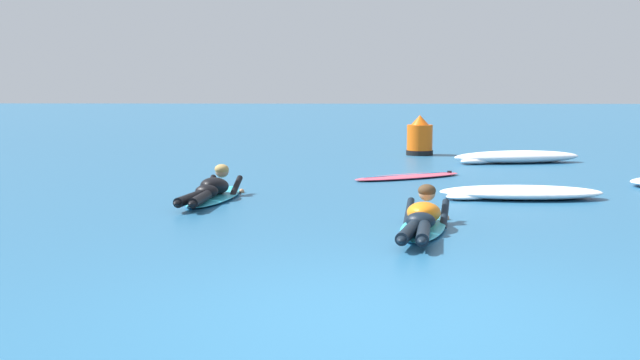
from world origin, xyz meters
TOP-DOWN VIEW (x-y plane):
  - ground_plane at (0.00, 10.00)m, footprint 120.00×120.00m
  - surfer_near at (0.62, 3.44)m, footprint 0.86×2.47m
  - surfer_far at (-2.28, 5.85)m, footprint 0.83×2.53m
  - drifting_surfboard at (0.88, 8.77)m, footprint 2.25×1.67m
  - whitewater_mid_left at (2.36, 6.17)m, footprint 2.45×0.92m
  - whitewater_mid_right at (3.50, 11.73)m, footprint 2.97×1.31m
  - channel_marker_buoy at (1.53, 13.68)m, footprint 0.66×0.66m

SIDE VIEW (x-z plane):
  - ground_plane at x=0.00m, z-range 0.00..0.00m
  - drifting_surfboard at x=0.88m, z-range -0.05..0.11m
  - whitewater_mid_left at x=2.36m, z-range -0.01..0.19m
  - whitewater_mid_right at x=3.50m, z-range -0.01..0.27m
  - surfer_far at x=-2.28m, z-range -0.14..0.41m
  - surfer_near at x=0.62m, z-range -0.12..0.41m
  - channel_marker_buoy at x=1.53m, z-range -0.10..0.88m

